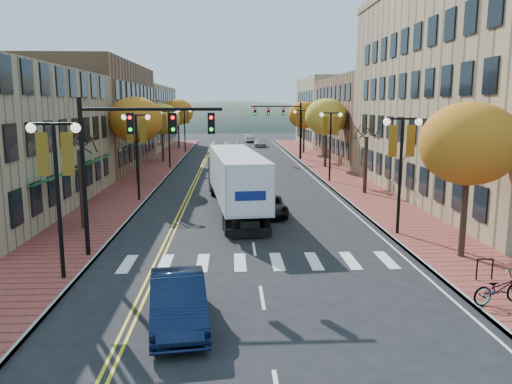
{
  "coord_description": "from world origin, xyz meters",
  "views": [
    {
      "loc": [
        -1.04,
        -18.6,
        6.68
      ],
      "look_at": [
        0.24,
        6.96,
        2.2
      ],
      "focal_mm": 35.0,
      "sensor_mm": 36.0,
      "label": 1
    }
  ],
  "objects": [
    {
      "name": "lamp_left_b",
      "position": [
        -7.5,
        16.0,
        4.29
      ],
      "size": [
        1.96,
        0.36,
        6.05
      ],
      "color": "black",
      "rests_on": "ground"
    },
    {
      "name": "building_left_mid",
      "position": [
        -17.0,
        36.0,
        5.5
      ],
      "size": [
        12.0,
        24.0,
        11.0
      ],
      "primitive_type": "cube",
      "color": "brown",
      "rests_on": "ground"
    },
    {
      "name": "lamp_right_b",
      "position": [
        7.5,
        24.0,
        4.29
      ],
      "size": [
        1.96,
        0.36,
        6.05
      ],
      "color": "black",
      "rests_on": "ground"
    },
    {
      "name": "tree_left_d",
      "position": [
        -9.0,
        58.0,
        5.6
      ],
      "size": [
        4.61,
        4.61,
        7.42
      ],
      "color": "#382619",
      "rests_on": "sidewalk_left"
    },
    {
      "name": "ground",
      "position": [
        0.0,
        0.0,
        0.0
      ],
      "size": [
        200.0,
        200.0,
        0.0
      ],
      "primitive_type": "plane",
      "color": "black",
      "rests_on": "ground"
    },
    {
      "name": "lamp_left_d",
      "position": [
        -7.5,
        52.0,
        4.29
      ],
      "size": [
        1.96,
        0.36,
        6.05
      ],
      "color": "black",
      "rests_on": "ground"
    },
    {
      "name": "tree_right_a",
      "position": [
        9.0,
        2.0,
        5.05
      ],
      "size": [
        4.16,
        4.16,
        6.69
      ],
      "color": "#382619",
      "rests_on": "sidewalk_right"
    },
    {
      "name": "lamp_left_a",
      "position": [
        -7.5,
        0.0,
        4.29
      ],
      "size": [
        1.96,
        0.36,
        6.05
      ],
      "color": "black",
      "rests_on": "ground"
    },
    {
      "name": "sidewalk_left",
      "position": [
        -9.0,
        32.5,
        0.07
      ],
      "size": [
        4.0,
        85.0,
        0.15
      ],
      "primitive_type": "cube",
      "color": "brown",
      "rests_on": "ground"
    },
    {
      "name": "building_left_far",
      "position": [
        -17.0,
        61.0,
        4.75
      ],
      "size": [
        12.0,
        26.0,
        9.5
      ],
      "primitive_type": "cube",
      "color": "#9E8966",
      "rests_on": "ground"
    },
    {
      "name": "semi_truck",
      "position": [
        -0.87,
        12.79,
        2.24
      ],
      "size": [
        3.96,
        15.48,
        3.83
      ],
      "rotation": [
        0.0,
        0.0,
        0.1
      ],
      "color": "black",
      "rests_on": "ground"
    },
    {
      "name": "lamp_right_c",
      "position": [
        7.5,
        42.0,
        4.29
      ],
      "size": [
        1.96,
        0.36,
        6.05
      ],
      "color": "black",
      "rests_on": "ground"
    },
    {
      "name": "tree_left_a",
      "position": [
        -9.0,
        8.0,
        2.25
      ],
      "size": [
        0.28,
        0.28,
        4.2
      ],
      "color": "#382619",
      "rests_on": "sidewalk_left"
    },
    {
      "name": "navy_sedan",
      "position": [
        -2.7,
        -4.05,
        0.77
      ],
      "size": [
        2.24,
        4.87,
        1.55
      ],
      "primitive_type": "imported",
      "rotation": [
        0.0,
        0.0,
        0.13
      ],
      "color": "black",
      "rests_on": "ground"
    },
    {
      "name": "building_right_far",
      "position": [
        18.5,
        64.0,
        5.5
      ],
      "size": [
        15.0,
        20.0,
        11.0
      ],
      "primitive_type": "cube",
      "color": "#9E8966",
      "rests_on": "ground"
    },
    {
      "name": "traffic_mast_near",
      "position": [
        -5.48,
        3.0,
        4.92
      ],
      "size": [
        6.1,
        0.35,
        7.0
      ],
      "color": "black",
      "rests_on": "ground"
    },
    {
      "name": "car_far_oncoming",
      "position": [
        2.22,
        71.68,
        0.7
      ],
      "size": [
        1.87,
        4.39,
        1.41
      ],
      "primitive_type": "imported",
      "rotation": [
        0.0,
        0.0,
        3.23
      ],
      "color": "#B8B8C0",
      "rests_on": "ground"
    },
    {
      "name": "black_suv",
      "position": [
        1.24,
        11.18,
        0.6
      ],
      "size": [
        2.16,
        4.41,
        1.21
      ],
      "primitive_type": "imported",
      "rotation": [
        0.0,
        0.0,
        0.04
      ],
      "color": "black",
      "rests_on": "ground"
    },
    {
      "name": "tree_right_c",
      "position": [
        9.0,
        34.0,
        5.45
      ],
      "size": [
        4.48,
        4.48,
        7.21
      ],
      "color": "#382619",
      "rests_on": "sidewalk_right"
    },
    {
      "name": "tree_left_c",
      "position": [
        -9.0,
        40.0,
        5.05
      ],
      "size": [
        4.16,
        4.16,
        6.69
      ],
      "color": "#382619",
      "rests_on": "sidewalk_left"
    },
    {
      "name": "car_far_silver",
      "position": [
        3.62,
        61.65,
        0.65
      ],
      "size": [
        1.97,
        4.56,
        1.31
      ],
      "primitive_type": "imported",
      "rotation": [
        0.0,
        0.0,
        -0.03
      ],
      "color": "#95969C",
      "rests_on": "ground"
    },
    {
      "name": "tree_left_b",
      "position": [
        -9.0,
        24.0,
        5.45
      ],
      "size": [
        4.48,
        4.48,
        7.21
      ],
      "color": "#382619",
      "rests_on": "sidewalk_left"
    },
    {
      "name": "tree_right_d",
      "position": [
        9.0,
        50.0,
        5.29
      ],
      "size": [
        4.35,
        4.35,
        7.0
      ],
      "color": "#382619",
      "rests_on": "sidewalk_right"
    },
    {
      "name": "tree_right_b",
      "position": [
        9.0,
        18.0,
        2.25
      ],
      "size": [
        0.28,
        0.28,
        4.2
      ],
      "color": "#382619",
      "rests_on": "sidewalk_right"
    },
    {
      "name": "building_right_mid",
      "position": [
        18.5,
        42.0,
        5.0
      ],
      "size": [
        15.0,
        24.0,
        10.0
      ],
      "primitive_type": "cube",
      "color": "brown",
      "rests_on": "ground"
    },
    {
      "name": "bicycle",
      "position": [
        7.8,
        -3.3,
        0.67
      ],
      "size": [
        2.08,
        1.11,
        1.04
      ],
      "primitive_type": "imported",
      "rotation": [
        0.0,
        0.0,
        1.8
      ],
      "color": "gray",
      "rests_on": "sidewalk_right"
    },
    {
      "name": "sidewalk_right",
      "position": [
        9.0,
        32.5,
        0.07
      ],
      "size": [
        4.0,
        85.0,
        0.15
      ],
      "primitive_type": "cube",
      "color": "brown",
      "rests_on": "ground"
    },
    {
      "name": "lamp_right_a",
      "position": [
        7.5,
        6.0,
        4.29
      ],
      "size": [
        1.96,
        0.36,
        6.05
      ],
      "color": "black",
      "rests_on": "ground"
    },
    {
      "name": "building_right_near",
      "position": [
        18.5,
        16.0,
        7.5
      ],
      "size": [
        15.0,
        28.0,
        15.0
      ],
      "primitive_type": "cube",
      "color": "#997F5B",
      "rests_on": "ground"
    },
    {
      "name": "lamp_left_c",
      "position": [
        -7.5,
        34.0,
        4.29
      ],
      "size": [
        1.96,
        0.36,
        6.05
      ],
      "color": "black",
      "rests_on": "ground"
    },
    {
      "name": "traffic_mast_far",
      "position": [
        5.48,
        42.0,
        4.92
      ],
      "size": [
        6.1,
        0.34,
        7.0
      ],
      "color": "black",
      "rests_on": "ground"
    },
    {
      "name": "car_far_white",
      "position": [
        -1.46,
        54.93,
        0.69
      ],
      "size": [
        1.77,
        4.11,
        1.38
      ],
      "primitive_type": "imported",
      "rotation": [
        0.0,
        0.0,
        0.03
      ],
      "color": "silver",
      "rests_on": "ground"
    }
  ]
}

